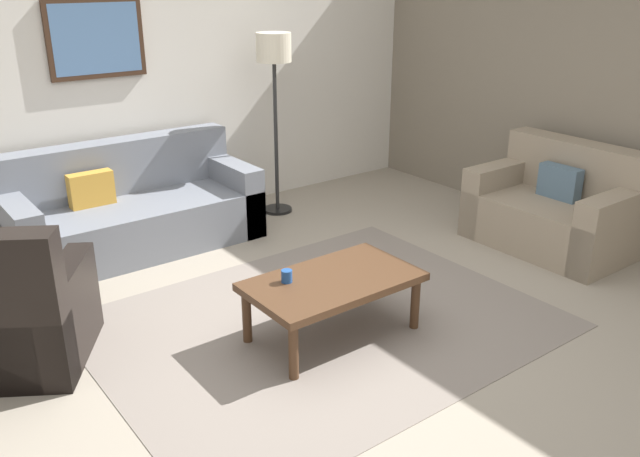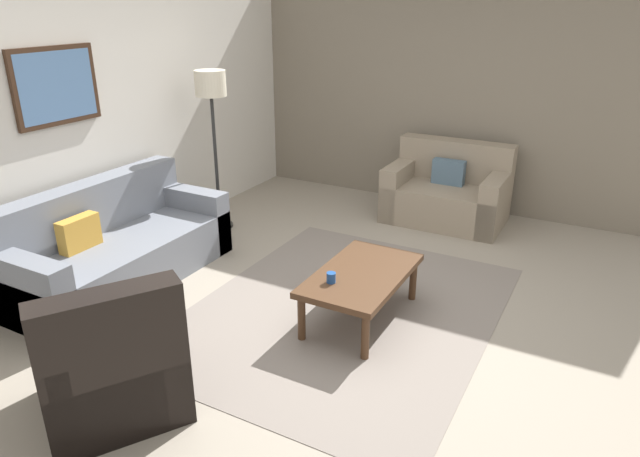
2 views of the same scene
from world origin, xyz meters
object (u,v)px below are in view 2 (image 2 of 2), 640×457
object	(u,v)px
couch_main	(112,249)
cup	(331,278)
lamp_standing	(212,100)
couch_loveseat	(448,194)
armchair_leather	(112,371)
coffee_table	(361,278)
framed_artwork	(56,86)

from	to	relation	value
couch_main	cup	world-z (taller)	couch_main
cup	lamp_standing	xyz separation A→B (m)	(1.30, 2.08, 0.96)
cup	couch_loveseat	bearing A→B (deg)	-1.67
lamp_standing	couch_loveseat	bearing A→B (deg)	-55.87
armchair_leather	lamp_standing	world-z (taller)	lamp_standing
couch_main	coffee_table	distance (m)	2.30
couch_loveseat	lamp_standing	distance (m)	2.83
armchair_leather	lamp_standing	xyz separation A→B (m)	(2.78, 1.35, 1.10)
cup	framed_artwork	world-z (taller)	framed_artwork
armchair_leather	framed_artwork	size ratio (longest dim) A/B	1.36
couch_main	cup	distance (m)	2.14
cup	lamp_standing	distance (m)	2.63
couch_loveseat	cup	size ratio (longest dim) A/B	16.25
couch_loveseat	cup	bearing A→B (deg)	178.33
couch_loveseat	framed_artwork	xyz separation A→B (m)	(-2.91, 2.62, 1.40)
couch_main	lamp_standing	world-z (taller)	lamp_standing
couch_main	cup	xyz separation A→B (m)	(0.18, -2.13, 0.15)
armchair_leather	cup	world-z (taller)	armchair_leather
couch_loveseat	coffee_table	bearing A→B (deg)	-178.85
couch_main	coffee_table	world-z (taller)	couch_main
couch_main	couch_loveseat	bearing A→B (deg)	-36.91
coffee_table	framed_artwork	xyz separation A→B (m)	(-0.42, 2.67, 1.35)
couch_loveseat	armchair_leather	size ratio (longest dim) A/B	1.18
couch_main	framed_artwork	world-z (taller)	framed_artwork
coffee_table	armchair_leather	bearing A→B (deg)	153.97
coffee_table	framed_artwork	bearing A→B (deg)	98.87
couch_loveseat	coffee_table	world-z (taller)	couch_loveseat
couch_main	coffee_table	xyz separation A→B (m)	(0.44, -2.26, 0.06)
couch_main	couch_loveseat	distance (m)	3.68
couch_loveseat	framed_artwork	distance (m)	4.16
couch_main	lamp_standing	bearing A→B (deg)	-2.02
armchair_leather	coffee_table	distance (m)	1.94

